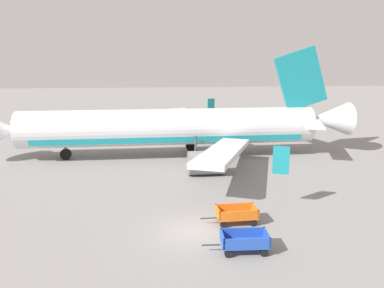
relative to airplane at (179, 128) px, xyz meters
The scene contains 4 objects.
ground_plane 18.09m from the airplane, 91.06° to the right, with size 220.00×220.00×0.00m, color gray.
airplane is the anchor object (origin of this frame).
baggage_cart_nearest 20.73m from the airplane, 83.87° to the right, with size 3.57×1.48×1.07m.
baggage_cart_second_in_row 17.25m from the airplane, 81.50° to the right, with size 3.58×1.50×1.07m.
Camera 1 is at (-2.05, -21.06, 10.23)m, focal length 35.90 mm.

